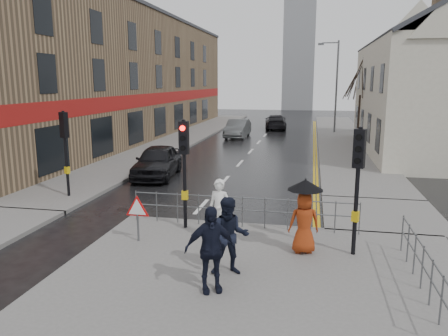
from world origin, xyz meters
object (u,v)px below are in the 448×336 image
at_px(pedestrian_a, 219,210).
at_px(car_mid, 238,128).
at_px(pedestrian_b, 230,236).
at_px(car_parked, 157,161).
at_px(pedestrian_d, 210,249).
at_px(pedestrian_with_umbrella, 304,213).

bearing_deg(pedestrian_a, car_mid, 107.39).
distance_m(pedestrian_b, car_parked, 11.90).
relative_size(pedestrian_d, car_mid, 0.42).
relative_size(pedestrian_with_umbrella, car_mid, 0.44).
height_order(pedestrian_a, car_mid, pedestrian_a).
xyz_separation_m(pedestrian_b, car_mid, (-4.30, 26.43, -0.33)).
distance_m(pedestrian_with_umbrella, pedestrian_d, 3.27).
distance_m(pedestrian_a, pedestrian_with_umbrella, 2.47).
bearing_deg(pedestrian_with_umbrella, pedestrian_b, -134.91).
xyz_separation_m(pedestrian_a, pedestrian_d, (0.46, -3.13, 0.07)).
xyz_separation_m(pedestrian_a, pedestrian_b, (0.72, -2.20, 0.05)).
bearing_deg(pedestrian_a, car_parked, 129.52).
bearing_deg(pedestrian_with_umbrella, car_mid, 103.64).
bearing_deg(pedestrian_b, pedestrian_a, 95.55).
xyz_separation_m(pedestrian_d, car_parked, (-5.36, 11.42, -0.32)).
xyz_separation_m(pedestrian_with_umbrella, car_mid, (-6.00, 24.73, -0.49)).
relative_size(pedestrian_a, car_mid, 0.39).
xyz_separation_m(pedestrian_b, pedestrian_with_umbrella, (1.69, 1.70, 0.17)).
bearing_deg(car_parked, car_mid, 79.41).
height_order(pedestrian_b, pedestrian_with_umbrella, pedestrian_with_umbrella).
height_order(pedestrian_with_umbrella, pedestrian_d, pedestrian_with_umbrella).
bearing_deg(pedestrian_a, pedestrian_b, -62.91).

